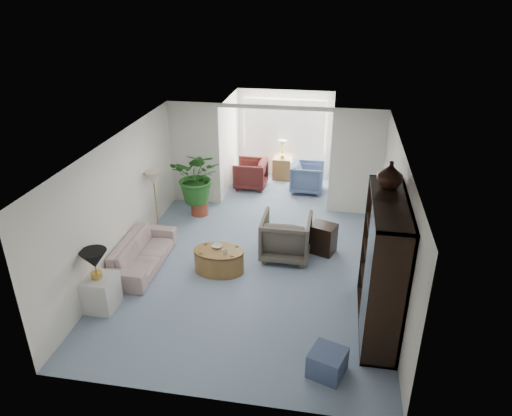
% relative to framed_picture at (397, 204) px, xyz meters
% --- Properties ---
extents(floor, '(6.00, 6.00, 0.00)m').
position_rel_framed_picture_xyz_m(floor, '(-2.46, 0.10, -1.70)').
color(floor, '#7D91A6').
rests_on(floor, ground).
extents(sunroom_floor, '(2.60, 2.60, 0.00)m').
position_rel_framed_picture_xyz_m(sunroom_floor, '(-2.46, 4.20, -1.70)').
color(sunroom_floor, '#7D91A6').
rests_on(sunroom_floor, ground).
extents(back_pier_left, '(1.20, 0.12, 2.50)m').
position_rel_framed_picture_xyz_m(back_pier_left, '(-4.36, 3.10, -0.45)').
color(back_pier_left, white).
rests_on(back_pier_left, ground).
extents(back_pier_right, '(1.20, 0.12, 2.50)m').
position_rel_framed_picture_xyz_m(back_pier_right, '(-0.56, 3.10, -0.45)').
color(back_pier_right, white).
rests_on(back_pier_right, ground).
extents(back_header, '(2.60, 0.12, 0.10)m').
position_rel_framed_picture_xyz_m(back_header, '(-2.46, 3.10, 0.75)').
color(back_header, white).
rests_on(back_header, back_pier_left).
extents(window_pane, '(2.20, 0.02, 1.50)m').
position_rel_framed_picture_xyz_m(window_pane, '(-2.46, 5.28, -0.30)').
color(window_pane, white).
extents(window_blinds, '(2.20, 0.02, 1.50)m').
position_rel_framed_picture_xyz_m(window_blinds, '(-2.46, 5.25, -0.30)').
color(window_blinds, white).
extents(framed_picture, '(0.04, 0.50, 0.40)m').
position_rel_framed_picture_xyz_m(framed_picture, '(0.00, 0.00, 0.00)').
color(framed_picture, beige).
extents(sofa, '(0.76, 1.93, 0.56)m').
position_rel_framed_picture_xyz_m(sofa, '(-4.56, 0.04, -1.42)').
color(sofa, beige).
rests_on(sofa, ground).
extents(end_table, '(0.54, 0.54, 0.59)m').
position_rel_framed_picture_xyz_m(end_table, '(-4.76, -1.31, -1.40)').
color(end_table, silver).
rests_on(end_table, ground).
extents(table_lamp, '(0.44, 0.44, 0.30)m').
position_rel_framed_picture_xyz_m(table_lamp, '(-4.76, -1.31, -0.76)').
color(table_lamp, black).
rests_on(table_lamp, end_table).
extents(floor_lamp, '(0.36, 0.36, 0.28)m').
position_rel_framed_picture_xyz_m(floor_lamp, '(-4.79, 1.48, -0.45)').
color(floor_lamp, beige).
rests_on(floor_lamp, ground).
extents(coffee_table, '(1.13, 1.13, 0.45)m').
position_rel_framed_picture_xyz_m(coffee_table, '(-3.07, 0.12, -1.47)').
color(coffee_table, olive).
rests_on(coffee_table, ground).
extents(coffee_bowl, '(0.23, 0.23, 0.05)m').
position_rel_framed_picture_xyz_m(coffee_bowl, '(-3.12, 0.22, -1.23)').
color(coffee_bowl, silver).
rests_on(coffee_bowl, coffee_table).
extents(coffee_cup, '(0.12, 0.12, 0.09)m').
position_rel_framed_picture_xyz_m(coffee_cup, '(-2.92, 0.02, -1.20)').
color(coffee_cup, beige).
rests_on(coffee_cup, coffee_table).
extents(wingback_chair, '(0.96, 0.98, 0.88)m').
position_rel_framed_picture_xyz_m(wingback_chair, '(-1.89, 0.87, -1.26)').
color(wingback_chair, '#5F564B').
rests_on(wingback_chair, ground).
extents(side_table_dark, '(0.62, 0.56, 0.61)m').
position_rel_framed_picture_xyz_m(side_table_dark, '(-1.19, 1.17, -1.39)').
color(side_table_dark, black).
rests_on(side_table_dark, ground).
extents(entertainment_cabinet, '(0.52, 1.96, 2.18)m').
position_rel_framed_picture_xyz_m(entertainment_cabinet, '(-0.23, -0.98, -0.61)').
color(entertainment_cabinet, black).
rests_on(entertainment_cabinet, ground).
extents(cabinet_urn, '(0.39, 0.39, 0.40)m').
position_rel_framed_picture_xyz_m(cabinet_urn, '(-0.23, -0.48, 0.68)').
color(cabinet_urn, black).
rests_on(cabinet_urn, entertainment_cabinet).
extents(ottoman, '(0.59, 0.59, 0.37)m').
position_rel_framed_picture_xyz_m(ottoman, '(-0.95, -2.17, -1.51)').
color(ottoman, '#4A5E7F').
rests_on(ottoman, ground).
extents(plant_pot, '(0.40, 0.40, 0.32)m').
position_rel_framed_picture_xyz_m(plant_pot, '(-4.11, 2.42, -1.54)').
color(plant_pot, brown).
rests_on(plant_pot, ground).
extents(house_plant, '(1.15, 0.99, 1.27)m').
position_rel_framed_picture_xyz_m(house_plant, '(-4.11, 2.42, -0.74)').
color(house_plant, '#266021').
rests_on(house_plant, plant_pot).
extents(sunroom_chair_blue, '(0.84, 0.82, 0.76)m').
position_rel_framed_picture_xyz_m(sunroom_chair_blue, '(-1.72, 4.23, -1.32)').
color(sunroom_chair_blue, '#4A5E7F').
rests_on(sunroom_chair_blue, ground).
extents(sunroom_chair_maroon, '(0.84, 0.82, 0.75)m').
position_rel_framed_picture_xyz_m(sunroom_chair_maroon, '(-3.22, 4.23, -1.32)').
color(sunroom_chair_maroon, '#5C201F').
rests_on(sunroom_chair_maroon, ground).
extents(sunroom_table, '(0.50, 0.39, 0.60)m').
position_rel_framed_picture_xyz_m(sunroom_table, '(-2.47, 4.98, -1.40)').
color(sunroom_table, olive).
rests_on(sunroom_table, ground).
extents(shelf_clutter, '(0.30, 1.23, 1.06)m').
position_rel_framed_picture_xyz_m(shelf_clutter, '(-0.28, -1.09, -0.61)').
color(shelf_clutter, '#34312F').
rests_on(shelf_clutter, entertainment_cabinet).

